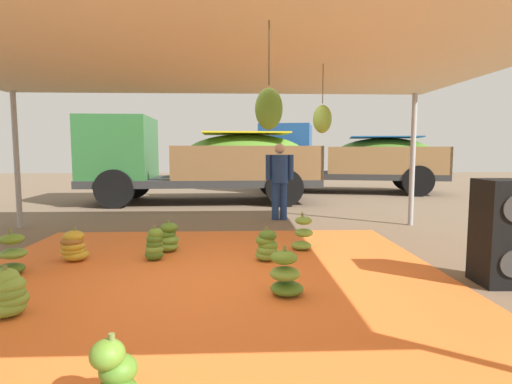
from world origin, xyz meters
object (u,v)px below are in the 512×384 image
(banana_bunch_3, at_px, (12,256))
(banana_bunch_8, at_px, (168,238))
(banana_bunch_2, at_px, (267,246))
(speaker_stack, at_px, (500,232))
(banana_bunch_0, at_px, (155,245))
(banana_bunch_5, at_px, (285,275))
(cargo_truck_far, at_px, (344,157))
(banana_bunch_1, at_px, (8,294))
(worker_0, at_px, (280,176))
(banana_bunch_6, at_px, (303,235))
(banana_bunch_7, at_px, (115,375))
(banana_bunch_4, at_px, (74,247))
(cargo_truck_main, at_px, (196,159))

(banana_bunch_3, bearing_deg, banana_bunch_8, 32.20)
(banana_bunch_2, bearing_deg, speaker_stack, -22.86)
(banana_bunch_0, relative_size, banana_bunch_5, 0.93)
(banana_bunch_3, distance_m, cargo_truck_far, 11.72)
(banana_bunch_1, height_order, worker_0, worker_0)
(banana_bunch_2, relative_size, banana_bunch_6, 0.83)
(banana_bunch_7, xyz_separation_m, cargo_truck_far, (4.47, 12.38, 1.04))
(banana_bunch_1, bearing_deg, banana_bunch_7, -45.61)
(banana_bunch_2, height_order, banana_bunch_5, banana_bunch_5)
(banana_bunch_7, distance_m, banana_bunch_8, 3.72)
(banana_bunch_2, relative_size, banana_bunch_5, 0.91)
(banana_bunch_4, bearing_deg, banana_bunch_5, -28.09)
(speaker_stack, bearing_deg, banana_bunch_8, 157.37)
(banana_bunch_4, relative_size, banana_bunch_6, 0.82)
(banana_bunch_0, distance_m, banana_bunch_1, 2.08)
(cargo_truck_far, bearing_deg, cargo_truck_main, -151.12)
(banana_bunch_5, height_order, banana_bunch_7, banana_bunch_5)
(cargo_truck_main, height_order, worker_0, cargo_truck_main)
(cargo_truck_main, bearing_deg, worker_0, -56.63)
(banana_bunch_1, bearing_deg, speaker_stack, 8.24)
(cargo_truck_main, bearing_deg, banana_bunch_8, -88.36)
(banana_bunch_3, height_order, banana_bunch_5, banana_bunch_3)
(banana_bunch_6, bearing_deg, cargo_truck_main, 110.04)
(banana_bunch_2, bearing_deg, banana_bunch_8, 157.78)
(cargo_truck_main, distance_m, speaker_stack, 8.61)
(worker_0, bearing_deg, banana_bunch_1, -119.67)
(banana_bunch_8, xyz_separation_m, cargo_truck_main, (-0.17, 5.93, 1.04))
(banana_bunch_0, height_order, cargo_truck_main, cargo_truck_main)
(banana_bunch_1, xyz_separation_m, banana_bunch_3, (-0.65, 1.29, 0.02))
(banana_bunch_6, distance_m, banana_bunch_7, 4.09)
(banana_bunch_3, relative_size, cargo_truck_main, 0.08)
(banana_bunch_7, bearing_deg, cargo_truck_main, 92.92)
(banana_bunch_8, height_order, cargo_truck_far, cargo_truck_far)
(banana_bunch_7, xyz_separation_m, worker_0, (1.58, 6.49, 0.75))
(banana_bunch_1, bearing_deg, worker_0, 60.33)
(cargo_truck_far, bearing_deg, banana_bunch_5, -107.26)
(banana_bunch_3, bearing_deg, speaker_stack, -5.90)
(banana_bunch_1, distance_m, banana_bunch_7, 1.91)
(banana_bunch_1, relative_size, banana_bunch_2, 1.00)
(banana_bunch_1, distance_m, banana_bunch_5, 2.56)
(banana_bunch_1, relative_size, banana_bunch_5, 0.91)
(banana_bunch_4, relative_size, cargo_truck_far, 0.07)
(banana_bunch_7, bearing_deg, banana_bunch_2, 70.88)
(banana_bunch_0, bearing_deg, banana_bunch_3, -159.96)
(banana_bunch_1, xyz_separation_m, banana_bunch_8, (1.02, 2.34, -0.00))
(banana_bunch_7, xyz_separation_m, banana_bunch_8, (-0.32, 3.71, 0.01))
(banana_bunch_6, xyz_separation_m, banana_bunch_8, (-1.98, -0.03, -0.03))
(banana_bunch_8, bearing_deg, banana_bunch_6, 0.97)
(banana_bunch_7, relative_size, worker_0, 0.26)
(banana_bunch_7, height_order, cargo_truck_main, cargo_truck_main)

